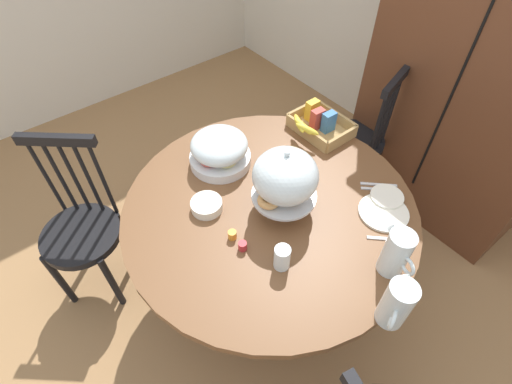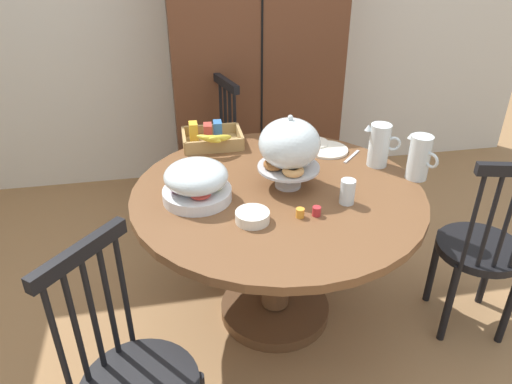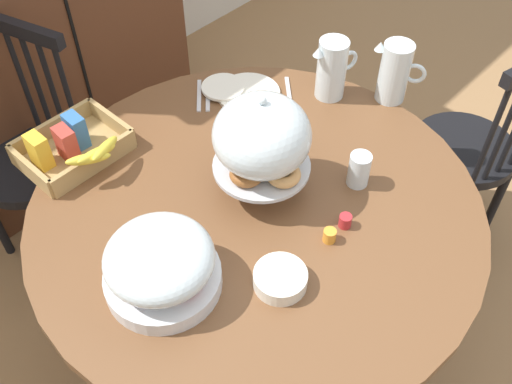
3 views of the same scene
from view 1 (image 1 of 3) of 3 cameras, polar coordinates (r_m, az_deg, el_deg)
name	(u,v)px [view 1 (image 1 of 3)]	position (r m, az deg, el deg)	size (l,w,h in m)	color
ground_plane	(250,301)	(2.29, -0.84, -15.85)	(10.00, 10.00, 0.00)	#997047
wooden_armoire	(485,68)	(2.46, 30.92, 15.48)	(1.18, 0.60, 1.96)	brown
dining_table	(269,230)	(1.87, 1.92, -5.67)	(1.32, 1.32, 0.74)	brown
windsor_chair_near_window	(83,231)	(2.18, -24.38, -5.29)	(0.47, 0.47, 0.97)	black
windsor_chair_facing_door	(356,142)	(2.55, 14.67, 7.24)	(0.42, 0.42, 0.97)	black
pastry_stand_with_dome	(285,178)	(1.56, 4.33, 2.04)	(0.28, 0.28, 0.34)	silver
fruit_platter_covered	(220,150)	(1.86, -5.43, 6.26)	(0.30, 0.30, 0.18)	silver
orange_juice_pitcher	(395,255)	(1.54, 20.02, -8.74)	(0.18, 0.10, 0.21)	silver
milk_pitcher	(396,305)	(1.43, 20.04, -15.55)	(0.10, 0.18, 0.21)	silver
cereal_basket	(318,124)	(2.10, 9.26, 9.99)	(0.32, 0.30, 0.12)	tan
china_plate_large	(383,212)	(1.78, 18.42, -2.88)	(0.22, 0.22, 0.01)	white
china_plate_small	(387,196)	(1.83, 18.90, -0.61)	(0.15, 0.15, 0.01)	white
cereal_bowl	(207,205)	(1.70, -7.35, -1.98)	(0.14, 0.14, 0.04)	white
drinking_glass	(282,258)	(1.50, 3.90, -9.70)	(0.06, 0.06, 0.11)	silver
jam_jar_strawberry	(243,246)	(1.57, -2.02, -8.02)	(0.04, 0.04, 0.04)	#B7282D
jam_jar_apricot	(232,235)	(1.60, -3.54, -6.38)	(0.04, 0.04, 0.04)	orange
table_knife	(379,189)	(1.87, 17.88, 0.38)	(0.17, 0.01, 0.01)	silver
dinner_fork	(379,185)	(1.89, 17.78, 1.05)	(0.17, 0.01, 0.01)	silver
soup_spoon	(388,239)	(1.70, 18.97, -6.61)	(0.17, 0.01, 0.01)	silver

